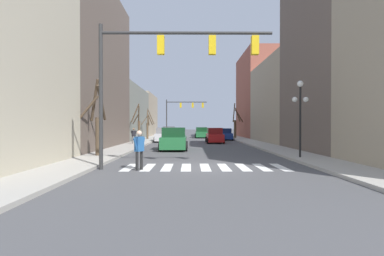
{
  "coord_description": "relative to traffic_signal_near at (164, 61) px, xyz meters",
  "views": [
    {
      "loc": [
        -0.71,
        -14.18,
        2.02
      ],
      "look_at": [
        -0.44,
        30.23,
        1.56
      ],
      "focal_mm": 28.0,
      "sensor_mm": 36.0,
      "label": 1
    }
  ],
  "objects": [
    {
      "name": "street_tree_right_near",
      "position": [
        -4.46,
        18.89,
        -2.91
      ],
      "size": [
        1.04,
        1.02,
        4.2
      ],
      "color": "brown",
      "rests_on": "sidewalk_left"
    },
    {
      "name": "sidewalk_left",
      "position": [
        -4.33,
        0.64,
        -4.84
      ],
      "size": [
        2.41,
        90.0,
        0.15
      ],
      "color": "#ADA89E",
      "rests_on": "ground_plane"
    },
    {
      "name": "ground_plane",
      "position": [
        1.88,
        0.64,
        -4.92
      ],
      "size": [
        240.0,
        240.0,
        0.0
      ],
      "primitive_type": "plane",
      "color": "#4C4C4F"
    },
    {
      "name": "car_parked_left_far",
      "position": [
        3.92,
        20.18,
        -4.13
      ],
      "size": [
        1.96,
        4.79,
        1.69
      ],
      "rotation": [
        0.0,
        0.0,
        1.57
      ],
      "color": "red",
      "rests_on": "ground_plane"
    },
    {
      "name": "car_driving_away_lane",
      "position": [
        2.91,
        33.07,
        -4.15
      ],
      "size": [
        2.03,
        4.26,
        1.66
      ],
      "rotation": [
        0.0,
        0.0,
        1.57
      ],
      "color": "#236B38",
      "rests_on": "ground_plane"
    },
    {
      "name": "car_parked_right_far",
      "position": [
        5.76,
        26.45,
        -4.19
      ],
      "size": [
        1.98,
        4.18,
        1.56
      ],
      "rotation": [
        0.0,
        0.0,
        1.57
      ],
      "color": "navy",
      "rests_on": "ground_plane"
    },
    {
      "name": "sidewalk_right",
      "position": [
        8.08,
        0.64,
        -4.84
      ],
      "size": [
        2.41,
        90.0,
        0.15
      ],
      "color": "#ADA89E",
      "rests_on": "ground_plane"
    },
    {
      "name": "car_parked_left_mid",
      "position": [
        -1.97,
        30.98,
        -4.09
      ],
      "size": [
        2.05,
        4.57,
        1.78
      ],
      "rotation": [
        0.0,
        0.0,
        1.57
      ],
      "color": "gray",
      "rests_on": "ground_plane"
    },
    {
      "name": "street_lamp_right_corner",
      "position": [
        7.53,
        3.72,
        -1.64
      ],
      "size": [
        0.95,
        0.36,
        4.43
      ],
      "color": "black",
      "rests_on": "sidewalk_right"
    },
    {
      "name": "traffic_signal_near",
      "position": [
        0.0,
        0.0,
        0.0
      ],
      "size": [
        7.83,
        0.28,
        6.57
      ],
      "color": "#2D2D2D",
      "rests_on": "ground_plane"
    },
    {
      "name": "building_row_right",
      "position": [
        12.29,
        17.13,
        1.04
      ],
      "size": [
        6.0,
        44.79,
        13.41
      ],
      "color": "tan",
      "rests_on": "ground_plane"
    },
    {
      "name": "street_tree_left_far",
      "position": [
        -4.62,
        5.08,
        -2.67
      ],
      "size": [
        1.47,
        2.06,
        4.71
      ],
      "color": "#473828",
      "rests_on": "sidewalk_left"
    },
    {
      "name": "pedestrian_on_right_sidewalk",
      "position": [
        -1.11,
        -0.19,
        -3.87
      ],
      "size": [
        0.48,
        0.69,
        1.77
      ],
      "rotation": [
        0.0,
        0.0,
        4.16
      ],
      "color": "black",
      "rests_on": "ground_plane"
    },
    {
      "name": "building_row_left",
      "position": [
        -8.53,
        18.55,
        0.29
      ],
      "size": [
        6.0,
        53.18,
        13.87
      ],
      "color": "#BCB299",
      "rests_on": "ground_plane"
    },
    {
      "name": "crosswalk_stripes",
      "position": [
        1.88,
        0.67,
        -4.92
      ],
      "size": [
        7.65,
        2.6,
        0.01
      ],
      "color": "white",
      "rests_on": "ground_plane"
    },
    {
      "name": "street_tree_right_mid",
      "position": [
        7.79,
        29.85,
        -2.67
      ],
      "size": [
        2.01,
        3.36,
        5.06
      ],
      "color": "brown",
      "rests_on": "sidewalk_right"
    },
    {
      "name": "car_parked_right_mid",
      "position": [
        -1.95,
        22.09,
        -4.13
      ],
      "size": [
        2.09,
        4.16,
        1.69
      ],
      "rotation": [
        0.0,
        0.0,
        1.57
      ],
      "color": "silver",
      "rests_on": "ground_plane"
    },
    {
      "name": "car_driving_toward_lane",
      "position": [
        -0.14,
        10.69,
        -4.08
      ],
      "size": [
        2.2,
        4.71,
        1.81
      ],
      "rotation": [
        0.0,
        0.0,
        -1.57
      ],
      "color": "#236B38",
      "rests_on": "ground_plane"
    },
    {
      "name": "pedestrian_on_left_sidewalk",
      "position": [
        -4.49,
        16.43,
        -3.86
      ],
      "size": [
        0.58,
        0.46,
        1.54
      ],
      "rotation": [
        0.0,
        0.0,
        0.64
      ],
      "color": "#4C4C51",
      "rests_on": "sidewalk_left"
    },
    {
      "name": "traffic_signal_far",
      "position": [
        -0.31,
        37.67,
        -0.2
      ],
      "size": [
        6.97,
        0.28,
        6.34
      ],
      "color": "#2D2D2D",
      "rests_on": "ground_plane"
    },
    {
      "name": "street_tree_left_mid",
      "position": [
        -4.49,
        26.51,
        -2.92
      ],
      "size": [
        1.61,
        2.15,
        4.09
      ],
      "color": "brown",
      "rests_on": "sidewalk_left"
    }
  ]
}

